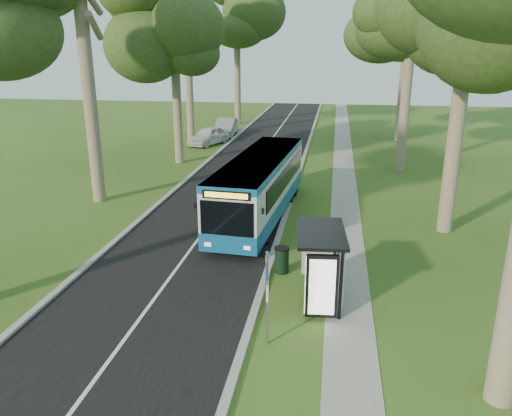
{
  "coord_description": "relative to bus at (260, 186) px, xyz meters",
  "views": [
    {
      "loc": [
        2.28,
        -16.88,
        8.14
      ],
      "look_at": [
        -0.9,
        3.1,
        1.6
      ],
      "focal_mm": 35.0,
      "sensor_mm": 36.0,
      "label": 1
    }
  ],
  "objects": [
    {
      "name": "tree_west_e",
      "position": [
        -7.24,
        31.35,
        10.44
      ],
      "size": [
        5.2,
        5.2,
        16.24
      ],
      "color": "#7A6B56",
      "rests_on": "ground"
    },
    {
      "name": "tree_east_c",
      "position": [
        8.06,
        11.35,
        9.11
      ],
      "size": [
        5.2,
        5.2,
        14.43
      ],
      "color": "#7A6B56",
      "rests_on": "ground"
    },
    {
      "name": "litter_bin",
      "position": [
        1.79,
        -6.33,
        -1.07
      ],
      "size": [
        0.58,
        0.58,
        1.01
      ],
      "rotation": [
        0.0,
        0.0,
        0.27
      ],
      "color": "black",
      "rests_on": "ground"
    },
    {
      "name": "centre_line",
      "position": [
        -2.24,
        3.35,
        -1.56
      ],
      "size": [
        0.12,
        100.0,
        0.0
      ],
      "primitive_type": "cube",
      "color": "white",
      "rests_on": "road"
    },
    {
      "name": "kerb_west",
      "position": [
        -5.74,
        3.35,
        -1.52
      ],
      "size": [
        0.25,
        100.0,
        0.12
      ],
      "primitive_type": "cube",
      "color": "#9E9B93",
      "rests_on": "ground"
    },
    {
      "name": "car_white",
      "position": [
        -7.35,
        18.6,
        -0.8
      ],
      "size": [
        3.35,
        4.91,
        1.55
      ],
      "primitive_type": "imported",
      "rotation": [
        0.0,
        0.0,
        -0.37
      ],
      "color": "silver",
      "rests_on": "ground"
    },
    {
      "name": "footpath",
      "position": [
        4.26,
        3.35,
        -1.57
      ],
      "size": [
        1.5,
        100.0,
        0.02
      ],
      "primitive_type": "cube",
      "color": "gray",
      "rests_on": "ground"
    },
    {
      "name": "car_silver",
      "position": [
        -6.83,
        23.28,
        -0.77
      ],
      "size": [
        2.01,
        5.03,
        1.63
      ],
      "primitive_type": "imported",
      "rotation": [
        0.0,
        0.0,
        0.06
      ],
      "color": "#9FA2A6",
      "rests_on": "ground"
    },
    {
      "name": "tree_east_d",
      "position": [
        9.26,
        23.35,
        9.87
      ],
      "size": [
        5.2,
        5.2,
        15.47
      ],
      "color": "#7A6B56",
      "rests_on": "ground"
    },
    {
      "name": "ground",
      "position": [
        1.26,
        -6.65,
        -1.58
      ],
      "size": [
        120.0,
        120.0,
        0.0
      ],
      "primitive_type": "plane",
      "color": "#34541A",
      "rests_on": "ground"
    },
    {
      "name": "tree_west_c",
      "position": [
        -7.74,
        11.35,
        7.86
      ],
      "size": [
        5.2,
        5.2,
        12.72
      ],
      "color": "#7A6B56",
      "rests_on": "ground"
    },
    {
      "name": "road",
      "position": [
        -2.24,
        3.35,
        -1.57
      ],
      "size": [
        7.0,
        100.0,
        0.02
      ],
      "primitive_type": "cube",
      "color": "black",
      "rests_on": "ground"
    },
    {
      "name": "bus",
      "position": [
        0.0,
        0.0,
        0.0
      ],
      "size": [
        3.29,
        11.66,
        3.05
      ],
      "rotation": [
        0.0,
        0.0,
        -0.08
      ],
      "color": "silver",
      "rests_on": "ground"
    },
    {
      "name": "kerb_east",
      "position": [
        1.26,
        3.35,
        -1.52
      ],
      "size": [
        0.25,
        100.0,
        0.12
      ],
      "primitive_type": "cube",
      "color": "#9E9B93",
      "rests_on": "ground"
    },
    {
      "name": "bus_stop_sign",
      "position": [
        1.88,
        -11.19,
        0.18
      ],
      "size": [
        0.12,
        0.4,
        2.86
      ],
      "rotation": [
        0.0,
        0.0,
        0.19
      ],
      "color": "gray",
      "rests_on": "ground"
    },
    {
      "name": "bus_shelter",
      "position": [
        3.39,
        -8.72,
        0.16
      ],
      "size": [
        1.79,
        3.0,
        2.47
      ],
      "rotation": [
        0.0,
        0.0,
        0.08
      ],
      "color": "black",
      "rests_on": "ground"
    },
    {
      "name": "tree_west_d",
      "position": [
        -9.74,
        21.35,
        9.95
      ],
      "size": [
        5.2,
        5.2,
        15.57
      ],
      "color": "#7A6B56",
      "rests_on": "ground"
    }
  ]
}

